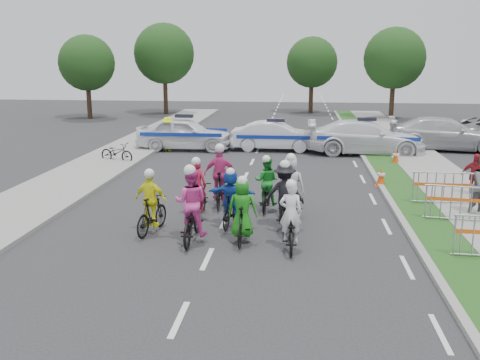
# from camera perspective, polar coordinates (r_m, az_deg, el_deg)

# --- Properties ---
(ground) EXTENTS (90.00, 90.00, 0.00)m
(ground) POSITION_cam_1_polar(r_m,az_deg,el_deg) (12.79, -3.52, -8.42)
(ground) COLOR #28282B
(ground) RESTS_ON ground
(curb_right) EXTENTS (0.20, 60.00, 0.12)m
(curb_right) POSITION_cam_1_polar(r_m,az_deg,el_deg) (17.61, 16.00, -2.67)
(curb_right) COLOR gray
(curb_right) RESTS_ON ground
(grass_strip) EXTENTS (1.20, 60.00, 0.11)m
(grass_strip) POSITION_cam_1_polar(r_m,az_deg,el_deg) (17.74, 18.23, -2.72)
(grass_strip) COLOR #1B4315
(grass_strip) RESTS_ON ground
(sidewalk_right) EXTENTS (2.40, 60.00, 0.13)m
(sidewalk_right) POSITION_cam_1_polar(r_m,az_deg,el_deg) (18.20, 23.79, -2.76)
(sidewalk_right) COLOR gray
(sidewalk_right) RESTS_ON ground
(sidewalk_left) EXTENTS (3.00, 60.00, 0.13)m
(sidewalk_left) POSITION_cam_1_polar(r_m,az_deg,el_deg) (19.35, -20.20, -1.55)
(sidewalk_left) COLOR gray
(sidewalk_left) RESTS_ON ground
(rider_0) EXTENTS (0.69, 1.78, 1.79)m
(rider_0) POSITION_cam_1_polar(r_m,az_deg,el_deg) (13.29, 5.39, -4.89)
(rider_0) COLOR black
(rider_0) RESTS_ON ground
(rider_1) EXTENTS (0.75, 1.70, 1.77)m
(rider_1) POSITION_cam_1_polar(r_m,az_deg,el_deg) (13.66, 0.27, -3.91)
(rider_1) COLOR black
(rider_1) RESTS_ON ground
(rider_2) EXTENTS (0.86, 2.01, 2.04)m
(rider_2) POSITION_cam_1_polar(r_m,az_deg,el_deg) (13.78, -5.22, -3.54)
(rider_2) COLOR black
(rider_2) RESTS_ON ground
(rider_3) EXTENTS (0.96, 1.77, 1.80)m
(rider_3) POSITION_cam_1_polar(r_m,az_deg,el_deg) (14.57, -9.42, -2.99)
(rider_3) COLOR black
(rider_3) RESTS_ON ground
(rider_4) EXTENTS (1.10, 1.93, 1.95)m
(rider_4) POSITION_cam_1_polar(r_m,az_deg,el_deg) (14.81, 4.74, -2.35)
(rider_4) COLOR black
(rider_4) RESTS_ON ground
(rider_5) EXTENTS (1.39, 1.66, 1.70)m
(rider_5) POSITION_cam_1_polar(r_m,az_deg,el_deg) (14.95, -0.99, -2.29)
(rider_5) COLOR black
(rider_5) RESTS_ON ground
(rider_6) EXTENTS (0.74, 1.84, 1.84)m
(rider_6) POSITION_cam_1_polar(r_m,az_deg,el_deg) (15.85, -4.58, -1.86)
(rider_6) COLOR black
(rider_6) RESTS_ON ground
(rider_7) EXTENTS (0.86, 1.88, 1.94)m
(rider_7) POSITION_cam_1_polar(r_m,az_deg,el_deg) (15.90, 5.38, -1.30)
(rider_7) COLOR black
(rider_7) RESTS_ON ground
(rider_8) EXTENTS (0.75, 1.74, 1.74)m
(rider_8) POSITION_cam_1_polar(r_m,az_deg,el_deg) (16.60, 2.80, -1.00)
(rider_8) COLOR black
(rider_8) RESTS_ON ground
(rider_9) EXTENTS (1.03, 1.95, 2.03)m
(rider_9) POSITION_cam_1_polar(r_m,az_deg,el_deg) (17.00, -2.11, -0.23)
(rider_9) COLOR black
(rider_9) RESTS_ON ground
(police_car_0) EXTENTS (4.87, 2.02, 1.65)m
(police_car_0) POSITION_cam_1_polar(r_m,az_deg,el_deg) (27.53, -5.94, 4.94)
(police_car_0) COLOR white
(police_car_0) RESTS_ON ground
(police_car_1) EXTENTS (4.45, 1.61, 1.46)m
(police_car_1) POSITION_cam_1_polar(r_m,az_deg,el_deg) (27.27, 3.80, 4.70)
(police_car_1) COLOR white
(police_car_1) RESTS_ON ground
(police_car_2) EXTENTS (5.68, 2.38, 1.64)m
(police_car_2) POSITION_cam_1_polar(r_m,az_deg,el_deg) (26.86, 13.27, 4.45)
(police_car_2) COLOR white
(police_car_2) RESTS_ON ground
(civilian_sedan) EXTENTS (5.89, 2.87, 1.65)m
(civilian_sedan) POSITION_cam_1_polar(r_m,az_deg,el_deg) (29.23, 21.04, 4.61)
(civilian_sedan) COLOR silver
(civilian_sedan) RESTS_ON ground
(spectator_2) EXTENTS (0.96, 0.72, 1.52)m
(spectator_2) POSITION_cam_1_polar(r_m,az_deg,el_deg) (19.64, 23.76, 0.43)
(spectator_2) COLOR maroon
(spectator_2) RESTS_ON ground
(marshal_hiviz) EXTENTS (1.26, 1.00, 1.70)m
(marshal_hiviz) POSITION_cam_1_polar(r_m,az_deg,el_deg) (27.32, -7.69, 4.89)
(marshal_hiviz) COLOR #D6ED0C
(marshal_hiviz) RESTS_ON ground
(barrier_1) EXTENTS (2.05, 0.76, 1.12)m
(barrier_1) POSITION_cam_1_polar(r_m,az_deg,el_deg) (16.40, 22.49, -2.50)
(barrier_1) COLOR #A5A8AD
(barrier_1) RESTS_ON ground
(barrier_2) EXTENTS (2.01, 0.53, 1.12)m
(barrier_2) POSITION_cam_1_polar(r_m,az_deg,el_deg) (18.13, 20.92, -0.94)
(barrier_2) COLOR #A5A8AD
(barrier_2) RESTS_ON ground
(cone_0) EXTENTS (0.40, 0.40, 0.70)m
(cone_0) POSITION_cam_1_polar(r_m,az_deg,el_deg) (20.29, 14.82, 0.28)
(cone_0) COLOR #F24C0C
(cone_0) RESTS_ON ground
(cone_1) EXTENTS (0.40, 0.40, 0.70)m
(cone_1) POSITION_cam_1_polar(r_m,az_deg,el_deg) (24.57, 16.28, 2.36)
(cone_1) COLOR #F24C0C
(cone_1) RESTS_ON ground
(parked_bike) EXTENTS (1.80, 1.09, 0.89)m
(parked_bike) POSITION_cam_1_polar(r_m,az_deg,el_deg) (24.78, -13.02, 2.89)
(parked_bike) COLOR black
(parked_bike) RESTS_ON ground
(tree_0) EXTENTS (4.20, 4.20, 6.30)m
(tree_0) POSITION_cam_1_polar(r_m,az_deg,el_deg) (42.86, -16.04, 11.90)
(tree_0) COLOR #382619
(tree_0) RESTS_ON ground
(tree_1) EXTENTS (4.55, 4.55, 6.82)m
(tree_1) POSITION_cam_1_polar(r_m,az_deg,el_deg) (42.29, 16.16, 12.36)
(tree_1) COLOR #382619
(tree_1) RESTS_ON ground
(tree_3) EXTENTS (4.90, 4.90, 7.35)m
(tree_3) POSITION_cam_1_polar(r_m,az_deg,el_deg) (45.11, -8.08, 13.19)
(tree_3) COLOR #382619
(tree_3) RESTS_ON ground
(tree_4) EXTENTS (4.20, 4.20, 6.30)m
(tree_4) POSITION_cam_1_polar(r_m,az_deg,el_deg) (45.73, 7.68, 12.32)
(tree_4) COLOR #382619
(tree_4) RESTS_ON ground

